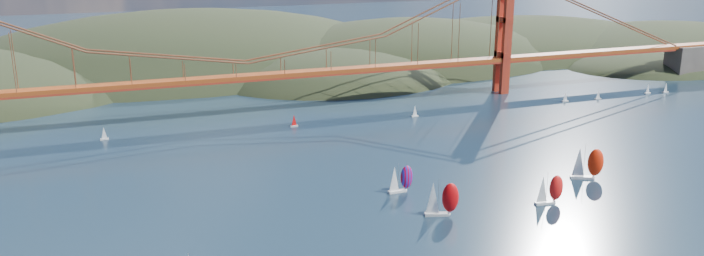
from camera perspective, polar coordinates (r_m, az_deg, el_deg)
name	(u,v)px	position (r m, az deg, el deg)	size (l,w,h in m)	color
headlands	(292,87)	(392.86, -5.01, 3.39)	(725.00, 225.00, 96.00)	black
bridge	(241,37)	(280.18, -9.20, 7.47)	(552.00, 12.00, 55.00)	#9A3D13
racer_0	(441,198)	(183.61, 7.42, -5.82)	(9.25, 5.66, 10.35)	silver
racer_1	(549,189)	(197.58, 16.05, -4.89)	(8.19, 3.65, 9.29)	silver
racer_2	(587,163)	(220.44, 18.93, -2.74)	(9.78, 6.98, 10.97)	white
racer_rwb	(400,178)	(198.91, 4.03, -4.20)	(7.73, 3.20, 8.85)	white
distant_boat_3	(104,133)	(264.24, -19.92, -0.43)	(3.00, 2.00, 4.70)	silver
distant_boat_4	(565,96)	(319.43, 17.32, 2.53)	(3.00, 2.00, 4.70)	silver
distant_boat_5	(598,94)	(328.63, 19.80, 2.67)	(3.00, 2.00, 4.70)	silver
distant_boat_6	(648,89)	(348.70, 23.38, 3.02)	(3.00, 2.00, 4.70)	silver
distant_boat_7	(666,88)	(354.49, 24.64, 3.07)	(3.00, 2.00, 4.70)	silver
distant_boat_8	(415,111)	(280.92, 5.25, 1.42)	(3.00, 2.00, 4.70)	silver
distant_boat_9	(294,121)	(266.41, -4.84, 0.62)	(3.00, 2.00, 4.70)	silver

